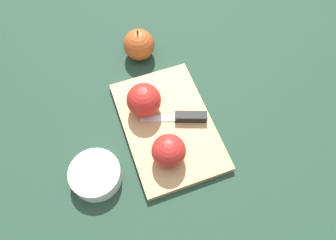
% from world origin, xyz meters
% --- Properties ---
extents(ground_plane, '(4.00, 4.00, 0.00)m').
position_xyz_m(ground_plane, '(0.00, 0.00, 0.00)').
color(ground_plane, '#1E3828').
extents(cutting_board, '(0.36, 0.27, 0.02)m').
position_xyz_m(cutting_board, '(0.00, 0.00, 0.01)').
color(cutting_board, tan).
rests_on(cutting_board, ground_plane).
extents(apple_half_left, '(0.08, 0.08, 0.08)m').
position_xyz_m(apple_half_left, '(-0.08, 0.04, 0.06)').
color(apple_half_left, red).
rests_on(apple_half_left, cutting_board).
extents(apple_half_right, '(0.08, 0.08, 0.08)m').
position_xyz_m(apple_half_right, '(0.07, 0.03, 0.06)').
color(apple_half_right, red).
rests_on(apple_half_right, cutting_board).
extents(knife, '(0.10, 0.15, 0.02)m').
position_xyz_m(knife, '(-0.01, -0.05, 0.03)').
color(knife, silver).
rests_on(knife, cutting_board).
extents(apple_whole, '(0.08, 0.08, 0.10)m').
position_xyz_m(apple_whole, '(0.24, -0.05, 0.04)').
color(apple_whole, '#AD4C1E').
rests_on(apple_whole, ground_plane).
extents(bowl, '(0.12, 0.12, 0.04)m').
position_xyz_m(bowl, '(-0.03, 0.21, 0.02)').
color(bowl, silver).
rests_on(bowl, ground_plane).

